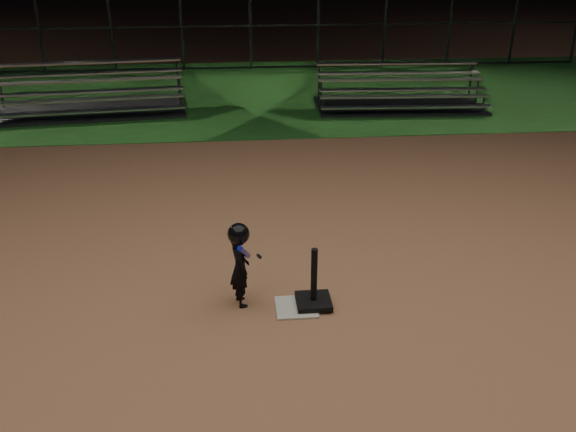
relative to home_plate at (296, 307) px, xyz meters
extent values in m
plane|color=#A76F4B|center=(0.00, 0.00, -0.01)|extent=(80.00, 80.00, 0.00)
cube|color=#1D541B|center=(0.00, 10.00, -0.01)|extent=(60.00, 8.00, 0.01)
cube|color=beige|center=(0.00, 0.00, 0.00)|extent=(0.45, 0.45, 0.02)
cube|color=black|center=(0.19, 0.04, 0.04)|extent=(0.38, 0.38, 0.06)
cylinder|color=black|center=(0.19, 0.04, 0.38)|extent=(0.07, 0.07, 0.62)
imported|color=black|center=(-0.60, 0.16, 0.43)|extent=(0.28, 0.36, 0.87)
sphere|color=black|center=(-0.60, 0.16, 0.84)|extent=(0.24, 0.24, 0.24)
cylinder|color=#1A24E4|center=(-0.55, 0.01, 0.70)|extent=(0.15, 0.56, 0.41)
cylinder|color=black|center=(-0.39, 0.13, 0.58)|extent=(0.07, 0.19, 0.14)
cube|color=#B9B9BE|center=(-3.76, 7.93, 0.41)|extent=(4.18, 0.70, 0.04)
cube|color=#B9B9BE|center=(-3.72, 7.64, 0.22)|extent=(4.18, 0.70, 0.03)
cube|color=#B9B9BE|center=(-3.82, 8.50, 0.70)|extent=(4.18, 0.70, 0.04)
cube|color=#B9B9BE|center=(-3.79, 8.21, 0.51)|extent=(4.18, 0.70, 0.03)
cube|color=#B9B9BE|center=(-3.88, 9.07, 0.99)|extent=(4.18, 0.70, 0.04)
cube|color=#B9B9BE|center=(-3.85, 8.78, 0.80)|extent=(4.18, 0.70, 0.03)
cube|color=#38383D|center=(-3.82, 8.50, 0.02)|extent=(4.38, 2.48, 0.06)
cube|color=silver|center=(3.25, 7.72, 0.37)|extent=(3.82, 0.41, 0.04)
cube|color=silver|center=(3.23, 7.46, 0.20)|extent=(3.82, 0.41, 0.03)
cube|color=silver|center=(3.27, 8.25, 0.64)|extent=(3.82, 0.41, 0.04)
cube|color=silver|center=(3.26, 7.98, 0.46)|extent=(3.82, 0.41, 0.03)
cube|color=silver|center=(3.30, 8.77, 0.90)|extent=(3.82, 0.41, 0.04)
cube|color=silver|center=(3.28, 8.50, 0.73)|extent=(3.82, 0.41, 0.03)
cube|color=#38383D|center=(3.27, 8.25, 0.02)|extent=(3.89, 2.04, 0.06)
cube|color=#38383D|center=(0.00, 13.00, 0.04)|extent=(20.00, 0.05, 0.05)
cube|color=#38383D|center=(0.00, 13.00, 1.24)|extent=(20.00, 0.05, 0.05)
cylinder|color=#38383D|center=(-5.00, 13.00, 1.24)|extent=(0.08, 0.08, 2.50)
cylinder|color=#38383D|center=(0.00, 13.00, 1.24)|extent=(0.08, 0.08, 2.50)
cylinder|color=#38383D|center=(5.00, 13.00, 1.24)|extent=(0.08, 0.08, 2.50)
camera|label=1|loc=(-0.61, -5.64, 3.73)|focal=38.36mm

